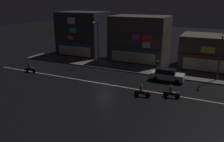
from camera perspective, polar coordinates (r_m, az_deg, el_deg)
The scene contains 14 objects.
ground_plane at distance 30.15m, azimuth -1.86°, elevation -3.20°, with size 140.00×140.00×0.00m, color black.
lane_divider_stripe at distance 30.14m, azimuth -1.86°, elevation -3.19°, with size 36.79×0.16×0.01m, color beige.
sidewalk_far at distance 37.19m, azimuth 3.87°, elevation 0.85°, with size 38.73×4.29×0.14m, color #5B5954.
storefront_left_block at distance 39.50m, azimuth 22.91°, elevation 4.31°, with size 8.72×6.72×5.23m.
storefront_center_block at distance 46.33m, azimuth -7.08°, elevation 9.14°, with size 8.70×6.85×8.26m.
storefront_right_block at distance 41.39m, azimuth 6.81°, elevation 7.89°, with size 9.57×6.86×7.82m.
streetlamp_west at distance 38.21m, azimuth -3.61°, elevation 7.85°, with size 0.44×1.64×7.09m.
streetlamp_mid at distance 33.13m, azimuth 25.08°, elevation 4.04°, with size 0.44×1.64×6.24m.
pedestrian_on_sidewalk at distance 35.13m, azimuth 11.06°, elevation 1.13°, with size 0.33×0.33×1.78m.
parked_car_near_kerb at distance 31.92m, azimuth 13.38°, elevation -0.85°, with size 4.30×1.98×1.67m.
motorcycle_lead at distance 36.93m, azimuth -19.51°, elevation 0.68°, with size 1.90×0.60×1.52m.
motorcycle_following at distance 26.66m, azimuth 14.33°, elevation -5.09°, with size 1.90×0.60×1.52m.
motorcycle_opposite_lane at distance 26.36m, azimuth 7.34°, elevation -4.93°, with size 1.90×0.60×1.52m.
traffic_cone at distance 33.44m, azimuth 9.41°, elevation -0.86°, with size 0.36×0.36×0.55m, color orange.
Camera 1 is at (12.98, -25.11, 10.47)m, focal length 37.25 mm.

